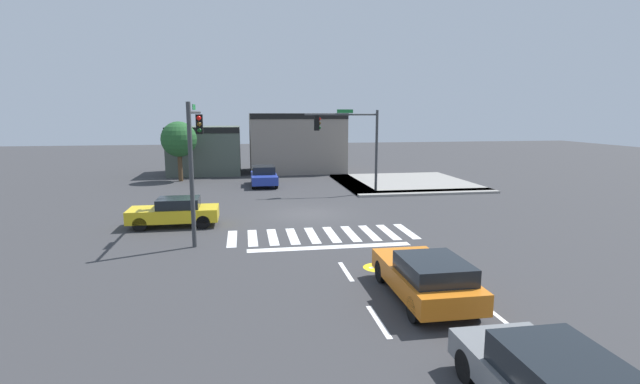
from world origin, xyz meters
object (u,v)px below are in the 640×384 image
at_px(traffic_signal_northeast, 350,135).
at_px(car_blue, 264,176).
at_px(roadside_tree, 179,140).
at_px(traffic_signal_southwest, 195,145).
at_px(car_orange, 426,276).
at_px(car_yellow, 175,212).

bearing_deg(traffic_signal_northeast, car_blue, -38.28).
distance_m(traffic_signal_northeast, roadside_tree, 14.59).
height_order(traffic_signal_southwest, car_blue, traffic_signal_southwest).
xyz_separation_m(car_orange, car_yellow, (-8.57, 10.66, -0.02)).
distance_m(traffic_signal_southwest, traffic_signal_northeast, 13.40).
xyz_separation_m(traffic_signal_northeast, car_yellow, (-10.53, -7.76, -3.28)).
bearing_deg(car_yellow, car_orange, 128.80).
xyz_separation_m(traffic_signal_southwest, car_yellow, (-1.28, 1.93, -3.39)).
bearing_deg(car_orange, roadside_tree, 21.31).
height_order(car_blue, roadside_tree, roadside_tree).
height_order(car_yellow, roadside_tree, roadside_tree).
xyz_separation_m(car_yellow, car_blue, (4.86, 12.24, 0.02)).
bearing_deg(car_blue, car_orange, 9.21).
relative_size(car_yellow, roadside_tree, 0.88).
height_order(car_yellow, car_blue, car_blue).
bearing_deg(roadside_tree, traffic_signal_southwest, -80.39).
distance_m(traffic_signal_northeast, car_blue, 7.92).
xyz_separation_m(car_orange, car_blue, (-3.71, 22.90, 0.00)).
xyz_separation_m(car_yellow, roadside_tree, (-1.70, 15.68, 2.66)).
height_order(traffic_signal_southwest, car_orange, traffic_signal_southwest).
bearing_deg(car_yellow, traffic_signal_southwest, 123.59).
xyz_separation_m(traffic_signal_northeast, roadside_tree, (-12.23, 7.92, -0.62)).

